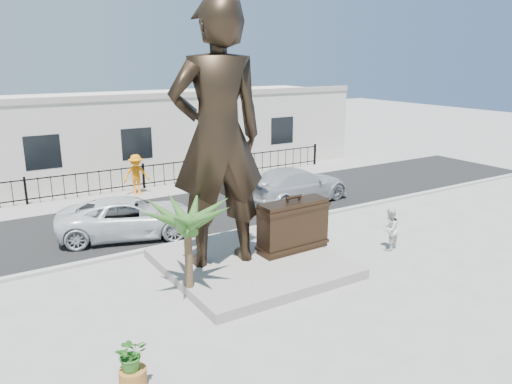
% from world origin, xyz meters
% --- Properties ---
extents(ground, '(100.00, 100.00, 0.00)m').
position_xyz_m(ground, '(0.00, 0.00, 0.00)').
color(ground, '#9E9991').
rests_on(ground, ground).
extents(street, '(40.00, 7.00, 0.01)m').
position_xyz_m(street, '(0.00, 8.00, 0.01)').
color(street, black).
rests_on(street, ground).
extents(curb, '(40.00, 0.25, 0.12)m').
position_xyz_m(curb, '(0.00, 4.50, 0.06)').
color(curb, '#A5A399').
rests_on(curb, ground).
extents(far_sidewalk, '(40.00, 2.50, 0.02)m').
position_xyz_m(far_sidewalk, '(0.00, 12.00, 0.01)').
color(far_sidewalk, '#9E9991').
rests_on(far_sidewalk, ground).
extents(plinth, '(5.20, 5.20, 0.30)m').
position_xyz_m(plinth, '(-0.50, 1.50, 0.15)').
color(plinth, gray).
rests_on(plinth, ground).
extents(fence, '(22.00, 0.10, 1.20)m').
position_xyz_m(fence, '(0.00, 12.80, 0.60)').
color(fence, black).
rests_on(fence, ground).
extents(building, '(28.00, 7.00, 4.40)m').
position_xyz_m(building, '(0.00, 17.00, 2.20)').
color(building, silver).
rests_on(building, ground).
extents(statue, '(3.11, 2.29, 7.81)m').
position_xyz_m(statue, '(-1.40, 1.88, 4.21)').
color(statue, black).
rests_on(statue, plinth).
extents(suitcase, '(2.40, 0.83, 1.68)m').
position_xyz_m(suitcase, '(1.06, 1.41, 1.14)').
color(suitcase, black).
rests_on(suitcase, plinth).
extents(tourist, '(0.88, 0.79, 1.49)m').
position_xyz_m(tourist, '(4.35, 0.28, 0.75)').
color(tourist, silver).
rests_on(tourist, ground).
extents(car_white, '(5.68, 3.83, 1.45)m').
position_xyz_m(car_white, '(-2.81, 6.34, 0.73)').
color(car_white, silver).
rests_on(car_white, street).
extents(car_silver, '(5.79, 2.94, 1.61)m').
position_xyz_m(car_silver, '(5.01, 6.70, 0.81)').
color(car_silver, '#A8ABAD').
rests_on(car_silver, street).
extents(worker, '(1.29, 0.78, 1.95)m').
position_xyz_m(worker, '(-0.66, 11.90, 0.99)').
color(worker, orange).
rests_on(worker, far_sidewalk).
extents(palm_tree, '(1.80, 1.80, 3.20)m').
position_xyz_m(palm_tree, '(-2.98, 0.69, 0.00)').
color(palm_tree, '#2A511D').
rests_on(palm_tree, ground).
extents(planter, '(0.56, 0.56, 0.40)m').
position_xyz_m(planter, '(-5.62, -2.32, 0.20)').
color(planter, '#A0652A').
rests_on(planter, ground).
extents(shrub, '(0.74, 0.68, 0.71)m').
position_xyz_m(shrub, '(-5.62, -2.32, 0.76)').
color(shrub, '#306F24').
rests_on(shrub, planter).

